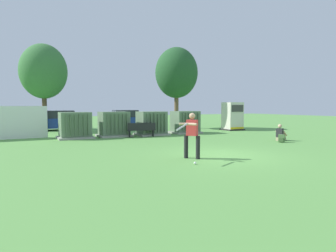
% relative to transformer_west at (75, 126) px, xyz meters
% --- Properties ---
extents(ground_plane, '(96.00, 96.00, 0.00)m').
position_rel_transformer_west_xyz_m(ground_plane, '(4.06, -9.15, -0.79)').
color(ground_plane, '#5B9947').
extents(fence_panel, '(4.80, 0.12, 2.00)m').
position_rel_transformer_west_xyz_m(fence_panel, '(-3.86, 1.35, 0.21)').
color(fence_panel, white).
rests_on(fence_panel, ground).
extents(transformer_west, '(2.10, 1.70, 1.62)m').
position_rel_transformer_west_xyz_m(transformer_west, '(0.00, 0.00, 0.00)').
color(transformer_west, '#9E9B93').
rests_on(transformer_west, ground).
extents(transformer_mid_west, '(2.10, 1.70, 1.62)m').
position_rel_transformer_west_xyz_m(transformer_mid_west, '(2.47, 0.01, 0.00)').
color(transformer_mid_west, '#9E9B93').
rests_on(transformer_mid_west, ground).
extents(transformer_mid_east, '(2.10, 1.70, 1.62)m').
position_rel_transformer_west_xyz_m(transformer_mid_east, '(5.03, -0.33, 0.00)').
color(transformer_mid_east, '#9E9B93').
rests_on(transformer_mid_east, ground).
extents(transformer_east, '(2.10, 1.70, 1.62)m').
position_rel_transformer_west_xyz_m(transformer_east, '(7.80, -0.22, 0.00)').
color(transformer_east, '#9E9B93').
rests_on(transformer_east, ground).
extents(generator_enclosure, '(1.60, 1.40, 2.30)m').
position_rel_transformer_west_xyz_m(generator_enclosure, '(12.71, 0.34, 0.35)').
color(generator_enclosure, '#262626').
rests_on(generator_enclosure, ground).
extents(park_bench, '(1.84, 0.79, 0.92)m').
position_rel_transformer_west_xyz_m(park_bench, '(3.91, -1.23, -0.25)').
color(park_bench, black).
rests_on(park_bench, ground).
extents(batter, '(1.42, 1.19, 1.74)m').
position_rel_transformer_west_xyz_m(batter, '(2.63, -9.23, 0.19)').
color(batter, black).
rests_on(batter, ground).
extents(sports_ball, '(0.09, 0.09, 0.09)m').
position_rel_transformer_west_xyz_m(sports_ball, '(2.16, -10.21, -0.74)').
color(sports_ball, white).
rests_on(sports_ball, ground).
extents(seated_spectator, '(0.78, 0.64, 0.96)m').
position_rel_transformer_west_xyz_m(seated_spectator, '(10.29, -6.73, -0.41)').
color(seated_spectator, tan).
rests_on(seated_spectator, ground).
extents(backpack, '(0.37, 0.38, 0.44)m').
position_rel_transformer_west_xyz_m(backpack, '(9.66, -7.36, -0.57)').
color(backpack, '#4C723F').
rests_on(backpack, ground).
extents(tree_left, '(3.55, 3.55, 6.78)m').
position_rel_transformer_west_xyz_m(tree_left, '(-1.21, 6.10, 3.86)').
color(tree_left, '#4C3828').
rests_on(tree_left, ground).
extents(tree_center_left, '(3.73, 3.73, 7.13)m').
position_rel_transformer_west_xyz_m(tree_center_left, '(9.42, 3.99, 4.10)').
color(tree_center_left, brown).
rests_on(tree_center_left, ground).
extents(parked_car_leftmost, '(4.20, 1.93, 1.62)m').
position_rel_transformer_west_xyz_m(parked_car_leftmost, '(-0.06, 7.15, -0.04)').
color(parked_car_leftmost, navy).
rests_on(parked_car_leftmost, ground).
extents(parked_car_left_of_center, '(4.29, 2.10, 1.62)m').
position_rel_transformer_west_xyz_m(parked_car_left_of_center, '(5.61, 7.03, -0.04)').
color(parked_car_left_of_center, navy).
rests_on(parked_car_left_of_center, ground).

